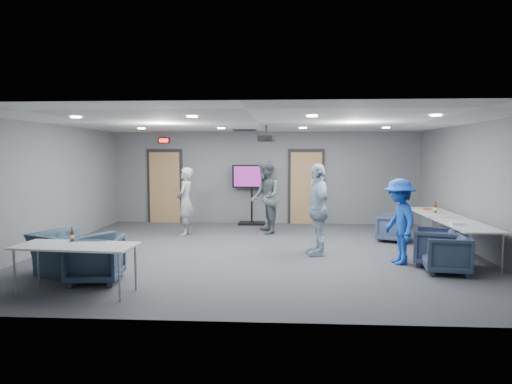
# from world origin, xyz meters

# --- Properties ---
(floor) EXTENTS (9.00, 9.00, 0.00)m
(floor) POSITION_xyz_m (0.00, 0.00, 0.00)
(floor) COLOR #383A40
(floor) RESTS_ON ground
(ceiling) EXTENTS (9.00, 9.00, 0.00)m
(ceiling) POSITION_xyz_m (0.00, 0.00, 2.70)
(ceiling) COLOR white
(ceiling) RESTS_ON wall_back
(wall_back) EXTENTS (9.00, 0.02, 2.70)m
(wall_back) POSITION_xyz_m (0.00, 4.00, 1.35)
(wall_back) COLOR slate
(wall_back) RESTS_ON floor
(wall_front) EXTENTS (9.00, 0.02, 2.70)m
(wall_front) POSITION_xyz_m (0.00, -4.00, 1.35)
(wall_front) COLOR slate
(wall_front) RESTS_ON floor
(wall_left) EXTENTS (0.02, 8.00, 2.70)m
(wall_left) POSITION_xyz_m (-4.50, 0.00, 1.35)
(wall_left) COLOR slate
(wall_left) RESTS_ON floor
(wall_right) EXTENTS (0.02, 8.00, 2.70)m
(wall_right) POSITION_xyz_m (4.50, 0.00, 1.35)
(wall_right) COLOR slate
(wall_right) RESTS_ON floor
(door_left) EXTENTS (1.06, 0.17, 2.24)m
(door_left) POSITION_xyz_m (-3.00, 3.95, 1.07)
(door_left) COLOR black
(door_left) RESTS_ON wall_back
(door_right) EXTENTS (1.06, 0.17, 2.24)m
(door_right) POSITION_xyz_m (1.20, 3.95, 1.07)
(door_right) COLOR black
(door_right) RESTS_ON wall_back
(exit_sign) EXTENTS (0.32, 0.08, 0.16)m
(exit_sign) POSITION_xyz_m (-3.00, 3.93, 2.45)
(exit_sign) COLOR black
(exit_sign) RESTS_ON wall_back
(hvac_diffuser) EXTENTS (0.60, 0.60, 0.03)m
(hvac_diffuser) POSITION_xyz_m (-0.50, 2.80, 2.69)
(hvac_diffuser) COLOR black
(hvac_diffuser) RESTS_ON ceiling
(downlights) EXTENTS (6.18, 3.78, 0.02)m
(downlights) POSITION_xyz_m (0.00, 0.00, 2.68)
(downlights) COLOR white
(downlights) RESTS_ON ceiling
(person_a) EXTENTS (0.47, 0.66, 1.71)m
(person_a) POSITION_xyz_m (-1.94, 1.90, 0.86)
(person_a) COLOR #9A9D9B
(person_a) RESTS_ON floor
(person_b) EXTENTS (0.88, 1.04, 1.88)m
(person_b) POSITION_xyz_m (0.08, 2.28, 0.94)
(person_b) COLOR #515C61
(person_b) RESTS_ON floor
(person_c) EXTENTS (0.64, 1.16, 1.87)m
(person_c) POSITION_xyz_m (1.23, -0.15, 0.93)
(person_c) COLOR #A3B8D2
(person_c) RESTS_ON floor
(person_d) EXTENTS (0.73, 1.11, 1.61)m
(person_d) POSITION_xyz_m (2.70, -0.85, 0.80)
(person_d) COLOR #1B46B0
(person_d) RESTS_ON floor
(chair_right_a) EXTENTS (0.91, 0.90, 0.63)m
(chair_right_a) POSITION_xyz_m (3.11, 1.36, 0.32)
(chair_right_a) COLOR #384360
(chair_right_a) RESTS_ON floor
(chair_right_b) EXTENTS (0.98, 0.97, 0.69)m
(chair_right_b) POSITION_xyz_m (3.35, -0.97, 0.35)
(chair_right_b) COLOR #353E5C
(chair_right_b) RESTS_ON floor
(chair_right_c) EXTENTS (0.85, 0.83, 0.68)m
(chair_right_c) POSITION_xyz_m (3.35, -1.50, 0.34)
(chair_right_c) COLOR #35435B
(chair_right_c) RESTS_ON floor
(chair_front_a) EXTENTS (0.90, 0.92, 0.75)m
(chair_front_a) POSITION_xyz_m (-2.48, -2.40, 0.38)
(chair_front_a) COLOR #324156
(chair_front_a) RESTS_ON floor
(chair_front_b) EXTENTS (1.46, 1.40, 0.74)m
(chair_front_b) POSITION_xyz_m (-3.07, -2.00, 0.37)
(chair_front_b) COLOR #324656
(chair_front_b) RESTS_ON floor
(table_right_a) EXTENTS (0.76, 1.83, 0.73)m
(table_right_a) POSITION_xyz_m (4.00, 1.24, 0.69)
(table_right_a) COLOR silver
(table_right_a) RESTS_ON floor
(table_right_b) EXTENTS (0.76, 1.81, 0.73)m
(table_right_b) POSITION_xyz_m (4.00, -0.66, 0.69)
(table_right_b) COLOR silver
(table_right_b) RESTS_ON floor
(table_front_left) EXTENTS (1.80, 0.86, 0.73)m
(table_front_left) POSITION_xyz_m (-2.51, -3.00, 0.68)
(table_front_left) COLOR silver
(table_front_left) RESTS_ON floor
(bottle_front) EXTENTS (0.06, 0.06, 0.22)m
(bottle_front) POSITION_xyz_m (-2.68, -2.75, 0.81)
(bottle_front) COLOR #5A240F
(bottle_front) RESTS_ON table_front_left
(bottle_right) EXTENTS (0.07, 0.07, 0.26)m
(bottle_right) POSITION_xyz_m (3.97, 1.00, 0.83)
(bottle_right) COLOR #5A240F
(bottle_right) RESTS_ON table_right_a
(snack_box) EXTENTS (0.22, 0.17, 0.04)m
(snack_box) POSITION_xyz_m (3.93, 1.57, 0.75)
(snack_box) COLOR #D65435
(snack_box) RESTS_ON table_right_a
(wrapper) EXTENTS (0.25, 0.19, 0.05)m
(wrapper) POSITION_xyz_m (3.81, -0.75, 0.76)
(wrapper) COLOR white
(wrapper) RESTS_ON table_right_b
(tv_stand) EXTENTS (1.13, 0.54, 1.74)m
(tv_stand) POSITION_xyz_m (-0.38, 3.75, 0.99)
(tv_stand) COLOR black
(tv_stand) RESTS_ON floor
(projector) EXTENTS (0.38, 0.36, 0.36)m
(projector) POSITION_xyz_m (0.15, 0.79, 2.40)
(projector) COLOR black
(projector) RESTS_ON ceiling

